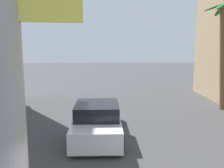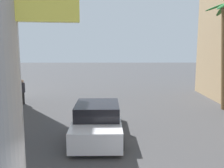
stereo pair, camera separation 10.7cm
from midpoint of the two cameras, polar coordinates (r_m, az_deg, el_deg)
ground_plane at (r=14.08m, az=-0.53°, el=-7.92°), size 93.34×93.34×0.00m
car_lead at (r=11.38m, az=-3.65°, el=-8.30°), size 2.18×5.19×1.56m
palm_tree_mid_right at (r=17.09m, az=24.13°, el=8.02°), size 2.66×2.75×6.71m
pedestrian_far_left at (r=18.30m, az=-20.24°, el=-1.32°), size 0.35×0.35×1.73m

